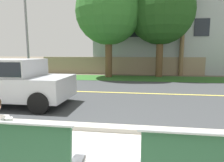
{
  "coord_description": "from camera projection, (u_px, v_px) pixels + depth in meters",
  "views": [
    {
      "loc": [
        0.34,
        -1.76,
        1.75
      ],
      "look_at": [
        -0.38,
        3.29,
        1.0
      ],
      "focal_mm": 30.9,
      "sensor_mm": 36.0,
      "label": 1
    }
  ],
  "objects": [
    {
      "name": "streetlamp",
      "position": [
        27.0,
        13.0,
        13.43
      ],
      "size": [
        0.24,
        2.1,
        7.88
      ],
      "color": "gray",
      "rests_on": "ground_plane"
    },
    {
      "name": "shade_tree_far_left",
      "position": [
        110.0,
        6.0,
        13.16
      ],
      "size": [
        4.57,
        4.57,
        7.54
      ],
      "color": "brown",
      "rests_on": "ground_plane"
    },
    {
      "name": "seated_person_white",
      "position": [
        0.0,
        136.0,
        2.51
      ],
      "size": [
        0.52,
        0.68,
        1.25
      ],
      "color": "black",
      "rests_on": "ground_plane"
    },
    {
      "name": "garden_wall",
      "position": [
        120.0,
        66.0,
        15.66
      ],
      "size": [
        13.0,
        0.36,
        1.4
      ],
      "primitive_type": "cube",
      "color": "gray",
      "rests_on": "ground_plane"
    },
    {
      "name": "far_verge_grass",
      "position": [
        134.0,
        78.0,
        13.24
      ],
      "size": [
        48.0,
        2.8,
        0.02
      ],
      "primitive_type": "cube",
      "color": "#2D6026",
      "rests_on": "ground_plane"
    },
    {
      "name": "ground_plane",
      "position": [
        132.0,
        87.0,
        9.86
      ],
      "size": [
        140.0,
        140.0,
        0.0
      ],
      "primitive_type": "plane",
      "color": "#665B4C"
    },
    {
      "name": "road_centre_line",
      "position": [
        131.0,
        93.0,
        8.39
      ],
      "size": [
        48.0,
        0.14,
        0.01
      ],
      "primitive_type": "cube",
      "color": "#E0CC4C",
      "rests_on": "ground_plane"
    },
    {
      "name": "street_asphalt",
      "position": [
        131.0,
        93.0,
        8.39
      ],
      "size": [
        52.0,
        8.0,
        0.01
      ],
      "primitive_type": "cube",
      "color": "#383A3D",
      "rests_on": "ground_plane"
    },
    {
      "name": "car_silver_near",
      "position": [
        6.0,
        80.0,
        6.49
      ],
      "size": [
        4.3,
        1.86,
        1.54
      ],
      "color": "#B2B5BC",
      "rests_on": "ground_plane"
    },
    {
      "name": "shade_tree_left",
      "position": [
        163.0,
        6.0,
        13.32
      ],
      "size": [
        4.63,
        4.63,
        7.64
      ],
      "color": "brown",
      "rests_on": "ground_plane"
    },
    {
      "name": "curb_edge",
      "position": [
        123.0,
        129.0,
        4.32
      ],
      "size": [
        44.0,
        0.3,
        0.11
      ],
      "primitive_type": "cube",
      "color": "#ADA89E",
      "rests_on": "ground_plane"
    },
    {
      "name": "house_across_street",
      "position": [
        161.0,
        32.0,
        17.87
      ],
      "size": [
        12.46,
        6.91,
        7.18
      ],
      "color": "#A3ADB2",
      "rests_on": "ground_plane"
    }
  ]
}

